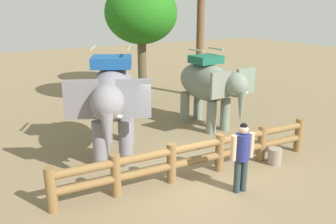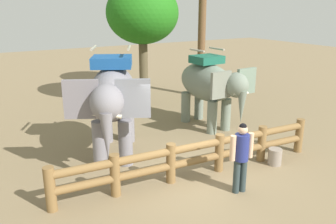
# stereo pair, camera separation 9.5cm
# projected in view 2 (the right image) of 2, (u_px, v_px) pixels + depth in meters

# --- Properties ---
(ground_plane) EXTENTS (60.00, 60.00, 0.00)m
(ground_plane) POSITION_uv_depth(u_px,v_px,m) (199.00, 178.00, 9.20)
(ground_plane) COLOR #806C4D
(log_fence) EXTENTS (7.57, 0.77, 1.05)m
(log_fence) POSITION_uv_depth(u_px,v_px,m) (196.00, 155.00, 9.16)
(log_fence) COLOR brown
(log_fence) RESTS_ON ground
(elephant_near_left) EXTENTS (2.97, 3.79, 3.23)m
(elephant_near_left) POSITION_uv_depth(u_px,v_px,m) (113.00, 97.00, 10.08)
(elephant_near_left) COLOR slate
(elephant_near_left) RESTS_ON ground
(elephant_center) EXTENTS (1.91, 3.35, 2.88)m
(elephant_center) POSITION_uv_depth(u_px,v_px,m) (210.00, 84.00, 12.59)
(elephant_center) COLOR slate
(elephant_center) RESTS_ON ground
(tourist_woman_in_black) EXTENTS (0.62, 0.39, 1.76)m
(tourist_woman_in_black) POSITION_uv_depth(u_px,v_px,m) (241.00, 153.00, 8.26)
(tourist_woman_in_black) COLOR #2C393B
(tourist_woman_in_black) RESTS_ON ground
(tree_back_center) EXTENTS (3.05, 3.05, 5.33)m
(tree_back_center) POSITION_uv_depth(u_px,v_px,m) (142.00, 14.00, 14.74)
(tree_back_center) COLOR brown
(tree_back_center) RESTS_ON ground
(feed_bucket) EXTENTS (0.38, 0.38, 0.47)m
(feed_bucket) POSITION_uv_depth(u_px,v_px,m) (275.00, 157.00, 9.94)
(feed_bucket) COLOR gray
(feed_bucket) RESTS_ON ground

